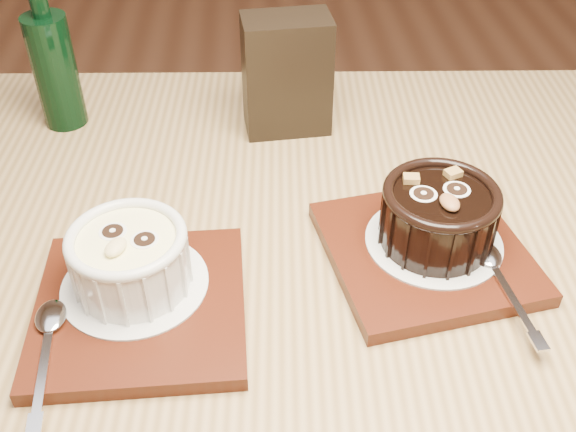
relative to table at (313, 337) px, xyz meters
name	(u,v)px	position (x,y,z in m)	size (l,w,h in m)	color
table	(313,337)	(0.00, 0.00, 0.00)	(1.24, 0.86, 0.75)	olive
tray_left	(141,307)	(-0.16, -0.04, 0.10)	(0.18, 0.18, 0.01)	#46190B
doily_left	(135,284)	(-0.16, -0.02, 0.11)	(0.13, 0.13, 0.00)	silver
ramekin_white	(130,257)	(-0.16, -0.02, 0.14)	(0.10, 0.10, 0.06)	silver
spoon_left	(46,348)	(-0.22, -0.09, 0.11)	(0.03, 0.13, 0.01)	silver
tray_right	(425,252)	(0.11, 0.01, 0.10)	(0.18, 0.18, 0.01)	#46190B
doily_right	(434,241)	(0.12, 0.02, 0.11)	(0.13, 0.13, 0.00)	silver
ramekin_dark	(439,213)	(0.12, 0.02, 0.14)	(0.11, 0.11, 0.06)	black
spoon_right	(502,280)	(0.16, -0.04, 0.11)	(0.03, 0.13, 0.01)	silver
condiment_stand	(287,75)	(-0.01, 0.26, 0.16)	(0.10, 0.06, 0.14)	black
green_bottle	(54,67)	(-0.28, 0.29, 0.17)	(0.05, 0.05, 0.19)	black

